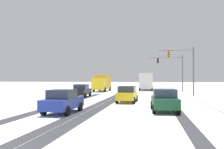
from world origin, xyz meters
TOP-DOWN VIEW (x-y plane):
  - wheel_track_left_lane at (6.15, 14.92)m, footprint 0.70×32.83m
  - wheel_track_right_lane at (-3.76, 14.92)m, footprint 0.99×32.83m
  - wheel_track_center at (0.19, 14.92)m, footprint 0.91×32.83m
  - wheel_track_oncoming at (-0.65, 14.92)m, footprint 0.72×32.83m
  - traffic_signal_far_right at (7.92, 39.84)m, footprint 6.27×0.38m
  - traffic_signal_near_right at (8.46, 27.90)m, footprint 4.59×0.39m
  - car_black_lead at (-4.62, 24.95)m, footprint 1.88×4.12m
  - car_yellow_cab_second at (1.88, 18.66)m, footprint 1.94×4.15m
  - car_dark_green_third at (5.21, 12.37)m, footprint 1.99×4.18m
  - car_blue_fourth at (-1.73, 10.43)m, footprint 1.95×4.16m
  - bus_oncoming at (3.03, 45.90)m, footprint 2.86×11.05m
  - box_truck_delivery at (-4.77, 38.98)m, footprint 2.37×7.43m

SIDE VIEW (x-z plane):
  - wheel_track_left_lane at x=6.15m, z-range 0.00..0.01m
  - wheel_track_right_lane at x=-3.76m, z-range 0.00..0.01m
  - wheel_track_center at x=0.19m, z-range 0.00..0.01m
  - wheel_track_oncoming at x=-0.65m, z-range 0.00..0.01m
  - car_black_lead at x=-4.62m, z-range 0.01..1.63m
  - car_yellow_cab_second at x=1.88m, z-range 0.01..1.63m
  - car_dark_green_third at x=5.21m, z-range 0.01..1.63m
  - car_blue_fourth at x=-1.73m, z-range 0.01..1.63m
  - box_truck_delivery at x=-4.77m, z-range 0.12..3.14m
  - bus_oncoming at x=3.03m, z-range 0.30..3.68m
  - traffic_signal_near_right at x=8.46m, z-range 1.08..7.58m
  - traffic_signal_far_right at x=7.92m, z-range 1.19..7.69m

